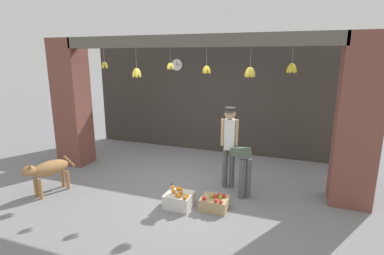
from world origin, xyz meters
The scene contains 12 objects.
ground_plane centered at (0.00, 0.00, 0.00)m, with size 60.00×60.00×0.00m, color gray.
shop_back_wall centered at (0.00, 2.46, 1.52)m, with size 7.48×0.12×3.04m, color #38332D.
shop_pillar_left centered at (-3.09, 0.30, 1.52)m, with size 0.70×0.60×3.04m, color brown.
shop_pillar_right centered at (3.09, 0.30, 1.52)m, with size 0.70×0.60×3.04m, color brown.
storefront_awning centered at (0.02, 0.12, 2.88)m, with size 5.58×0.25×0.86m.
dog centered at (-2.35, -1.31, 0.49)m, with size 0.49×1.03×0.72m.
shopkeeper centered at (0.86, 0.18, 0.98)m, with size 0.34×0.28×1.67m.
worker_stooping centered at (1.13, 0.00, 0.66)m, with size 0.59×0.66×1.00m.
fruit_crate_oranges centered at (0.23, -0.93, 0.14)m, with size 0.47×0.43×0.32m.
fruit_crate_apples centered at (0.85, -0.78, 0.11)m, with size 0.47×0.41×0.28m.
water_bottle centered at (-0.09, -0.55, 0.11)m, with size 0.06×0.06×0.23m.
wall_clock centered at (-1.19, 2.39, 2.40)m, with size 0.34×0.03×0.34m.
Camera 1 is at (2.14, -5.45, 2.64)m, focal length 28.00 mm.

